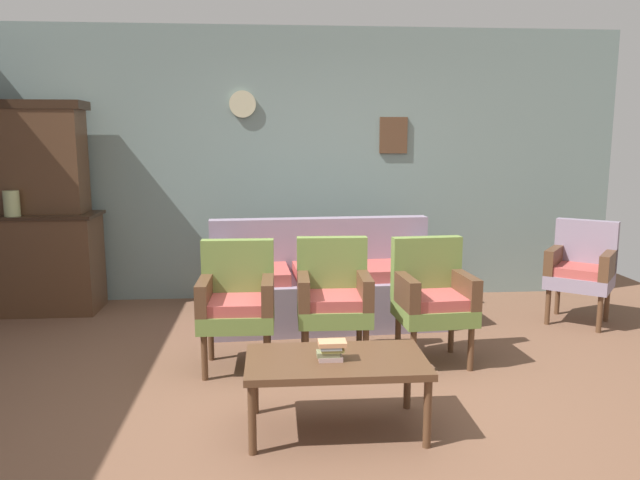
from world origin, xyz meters
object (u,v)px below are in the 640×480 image
at_px(vase_on_cabinet, 12,203).
at_px(wingback_chair_by_fireplace, 581,267).
at_px(side_cabinet, 38,263).
at_px(floral_couch, 324,286).
at_px(coffee_table, 336,366).
at_px(book_stack_on_table, 331,350).
at_px(armchair_row_middle, 432,295).
at_px(armchair_near_couch_end, 237,299).
at_px(armchair_near_cabinet, 333,295).

xyz_separation_m(vase_on_cabinet, wingback_chair_by_fireplace, (5.04, -0.55, -0.55)).
xyz_separation_m(side_cabinet, floral_couch, (2.65, -0.55, -0.14)).
xyz_separation_m(side_cabinet, coffee_table, (2.55, -2.59, -0.09)).
height_order(vase_on_cabinet, book_stack_on_table, vase_on_cabinet).
height_order(side_cabinet, book_stack_on_table, side_cabinet).
xyz_separation_m(vase_on_cabinet, book_stack_on_table, (2.63, -2.45, -0.57)).
bearing_deg(armchair_row_middle, floral_couch, 124.60).
height_order(armchair_near_couch_end, book_stack_on_table, armchair_near_couch_end).
distance_m(armchair_near_couch_end, book_stack_on_table, 1.18).
bearing_deg(wingback_chair_by_fireplace, vase_on_cabinet, 173.72).
height_order(vase_on_cabinet, wingback_chair_by_fireplace, vase_on_cabinet).
distance_m(armchair_near_cabinet, book_stack_on_table, 1.11).
bearing_deg(floral_couch, armchair_near_couch_end, -124.42).
xyz_separation_m(side_cabinet, armchair_row_middle, (3.36, -1.57, 0.03)).
bearing_deg(coffee_table, armchair_near_cabinet, 85.10).
bearing_deg(side_cabinet, floral_couch, -11.70).
bearing_deg(armchair_near_cabinet, armchair_near_couch_end, -174.79).
distance_m(side_cabinet, floral_couch, 2.71).
xyz_separation_m(side_cabinet, armchair_near_couch_end, (1.95, -1.58, 0.03)).
bearing_deg(side_cabinet, wingback_chair_by_fireplace, -8.39).
xyz_separation_m(armchair_near_couch_end, wingback_chair_by_fireplace, (2.97, 0.85, 0.00)).
xyz_separation_m(side_cabinet, vase_on_cabinet, (-0.12, -0.17, 0.58)).
height_order(armchair_row_middle, book_stack_on_table, armchair_row_middle).
distance_m(armchair_near_couch_end, coffee_table, 1.18).
bearing_deg(coffee_table, vase_on_cabinet, 137.77).
height_order(floral_couch, armchair_near_couch_end, same).
distance_m(vase_on_cabinet, book_stack_on_table, 3.64).
bearing_deg(wingback_chair_by_fireplace, armchair_near_couch_end, -163.97).
xyz_separation_m(armchair_near_couch_end, book_stack_on_table, (0.57, -1.04, -0.02)).
relative_size(armchair_near_couch_end, book_stack_on_table, 5.56).
height_order(vase_on_cabinet, coffee_table, vase_on_cabinet).
relative_size(armchair_near_couch_end, wingback_chair_by_fireplace, 1.00).
distance_m(armchair_near_couch_end, wingback_chair_by_fireplace, 3.09).
bearing_deg(side_cabinet, armchair_row_middle, -25.06).
bearing_deg(armchair_near_couch_end, armchair_near_cabinet, 5.21).
height_order(side_cabinet, armchair_near_cabinet, side_cabinet).
relative_size(vase_on_cabinet, armchair_row_middle, 0.26).
xyz_separation_m(armchair_near_couch_end, coffee_table, (0.60, -1.01, -0.12)).
bearing_deg(side_cabinet, book_stack_on_table, -46.19).
bearing_deg(vase_on_cabinet, armchair_near_couch_end, -34.27).
bearing_deg(armchair_row_middle, armchair_near_cabinet, 175.89).
distance_m(side_cabinet, wingback_chair_by_fireplace, 4.97).
relative_size(vase_on_cabinet, floral_couch, 0.11).
relative_size(side_cabinet, vase_on_cabinet, 5.00).
bearing_deg(wingback_chair_by_fireplace, side_cabinet, 171.61).
relative_size(armchair_row_middle, book_stack_on_table, 5.56).
xyz_separation_m(wingback_chair_by_fireplace, coffee_table, (-2.37, -1.87, -0.12)).
relative_size(side_cabinet, armchair_near_couch_end, 1.28).
distance_m(wingback_chair_by_fireplace, book_stack_on_table, 3.06).
relative_size(floral_couch, armchair_near_cabinet, 2.28).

